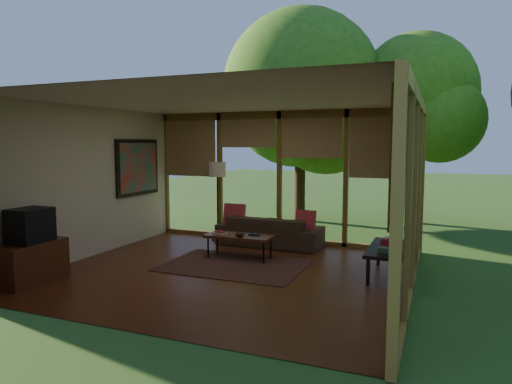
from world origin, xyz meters
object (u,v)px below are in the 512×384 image
at_px(floor_lamp, 217,174).
at_px(side_console, 389,250).
at_px(sofa, 270,231).
at_px(media_cabinet, 31,262).
at_px(television, 30,225).
at_px(coffee_table, 239,237).

relative_size(floor_lamp, side_console, 1.18).
height_order(sofa, media_cabinet, sofa).
bearing_deg(side_console, floor_lamp, 158.84).
relative_size(television, coffee_table, 0.46).
bearing_deg(side_console, television, -154.78).
distance_m(floor_lamp, side_console, 4.05).
xyz_separation_m(media_cabinet, television, (0.02, 0.00, 0.55)).
bearing_deg(coffee_table, television, -133.28).
distance_m(floor_lamp, coffee_table, 1.96).
relative_size(sofa, media_cabinet, 2.07).
height_order(floor_lamp, coffee_table, floor_lamp).
height_order(media_cabinet, side_console, media_cabinet).
bearing_deg(media_cabinet, coffee_table, 46.47).
distance_m(coffee_table, side_console, 2.58).
distance_m(sofa, coffee_table, 1.16).
bearing_deg(media_cabinet, side_console, 25.13).
bearing_deg(side_console, media_cabinet, -154.87).
distance_m(sofa, floor_lamp, 1.66).
relative_size(coffee_table, side_console, 0.86).
relative_size(media_cabinet, television, 1.82).
relative_size(television, side_console, 0.39).
relative_size(sofa, side_console, 1.48).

